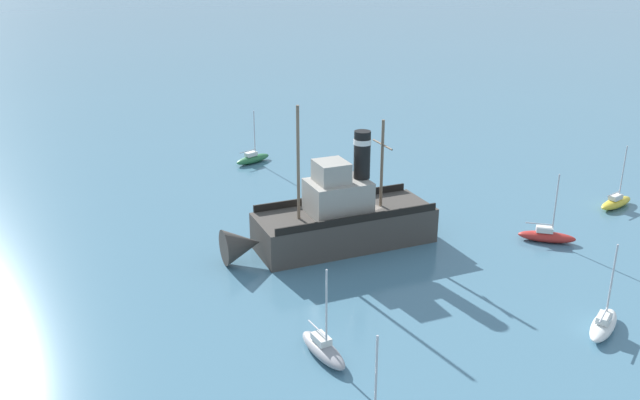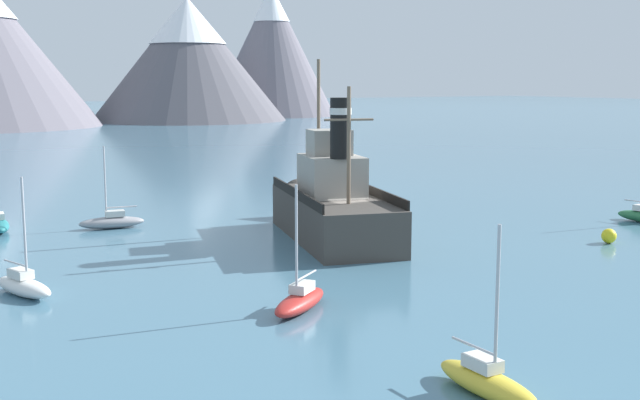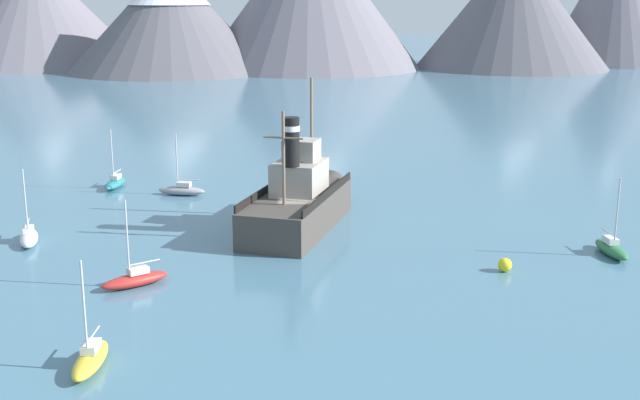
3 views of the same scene
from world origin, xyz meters
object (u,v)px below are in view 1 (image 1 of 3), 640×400
object	(u,v)px
sailboat_red	(547,236)
sailboat_green	(253,158)
sailboat_grey	(323,349)
sailboat_white	(604,324)
mooring_buoy	(327,171)
old_tugboat	(336,220)
sailboat_yellow	(616,202)

from	to	relation	value
sailboat_red	sailboat_green	bearing A→B (deg)	12.03
sailboat_green	sailboat_grey	xyz separation A→B (m)	(-28.95, 14.78, 0.00)
sailboat_white	sailboat_grey	bearing A→B (deg)	60.39
sailboat_red	sailboat_grey	bearing A→B (deg)	93.51
sailboat_white	sailboat_grey	xyz separation A→B (m)	(7.38, 12.99, 0.00)
mooring_buoy	sailboat_white	bearing A→B (deg)	170.39
sailboat_grey	old_tugboat	bearing A→B (deg)	-42.55
sailboat_red	mooring_buoy	bearing A→B (deg)	7.59
old_tugboat	sailboat_red	size ratio (longest dim) A/B	3.02
sailboat_yellow	old_tugboat	bearing A→B (deg)	69.60
sailboat_white	sailboat_yellow	xyz separation A→B (m)	(9.12, -17.54, 0.00)
mooring_buoy	sailboat_green	bearing A→B (deg)	23.95
sailboat_red	mooring_buoy	size ratio (longest dim) A/B	6.12
sailboat_red	sailboat_yellow	world-z (taller)	same
sailboat_red	sailboat_white	bearing A→B (deg)	138.37
sailboat_red	sailboat_yellow	size ratio (longest dim) A/B	1.00
sailboat_red	sailboat_green	distance (m)	28.30
sailboat_red	sailboat_green	size ratio (longest dim) A/B	1.00
sailboat_red	sailboat_yellow	bearing A→B (deg)	-87.29
sailboat_red	sailboat_yellow	distance (m)	9.86
sailboat_green	sailboat_red	bearing A→B (deg)	-167.97
old_tugboat	sailboat_grey	xyz separation A→B (m)	(-9.76, 8.96, -1.40)
sailboat_green	sailboat_yellow	bearing A→B (deg)	-149.93
sailboat_red	mooring_buoy	world-z (taller)	sailboat_red
old_tugboat	sailboat_green	xyz separation A→B (m)	(19.19, -5.82, -1.40)
old_tugboat	sailboat_red	distance (m)	14.54
sailboat_white	sailboat_yellow	world-z (taller)	same
sailboat_red	sailboat_grey	size ratio (longest dim) A/B	1.00
sailboat_red	sailboat_green	world-z (taller)	same
mooring_buoy	old_tugboat	bearing A→B (deg)	143.36
old_tugboat	sailboat_yellow	world-z (taller)	old_tugboat
old_tugboat	sailboat_green	size ratio (longest dim) A/B	3.02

